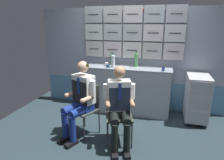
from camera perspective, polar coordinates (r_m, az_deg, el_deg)
ground at (r=3.46m, az=1.93°, el=-16.57°), size 4.80×4.80×0.04m
galley_bulkhead at (r=4.31m, az=6.21°, el=6.61°), size 4.20×0.14×2.18m
galley_counter at (r=4.21m, az=4.44°, el=-2.72°), size 1.77×0.53×0.97m
service_trolley at (r=4.11m, az=23.16°, el=-4.55°), size 0.40×0.65×0.91m
folding_chair_left at (r=3.41m, az=-7.01°, el=-6.66°), size 0.53×0.53×0.86m
crew_member_left at (r=3.24m, az=-9.14°, el=-4.77°), size 0.55×0.67×1.27m
folding_chair_right at (r=3.18m, az=1.90°, el=-8.29°), size 0.50×0.50×0.86m
crew_member_right at (r=2.97m, az=2.19°, el=-6.95°), size 0.51×0.65×1.24m
sparkling_bottle_green at (r=4.26m, az=0.04°, el=6.00°), size 0.06×0.06×0.26m
water_bottle_clear at (r=4.02m, az=0.35°, el=5.51°), size 0.07×0.07×0.28m
water_bottle_tall at (r=4.11m, az=6.98°, el=5.84°), size 0.07×0.07×0.31m
espresso_cup_small at (r=4.18m, az=-1.58°, el=4.62°), size 0.07×0.07×0.07m
paper_cup_tan at (r=3.83m, az=14.50°, el=3.13°), size 0.06×0.06×0.08m
paper_cup_blue at (r=4.03m, az=-1.16°, el=4.09°), size 0.07×0.07×0.06m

